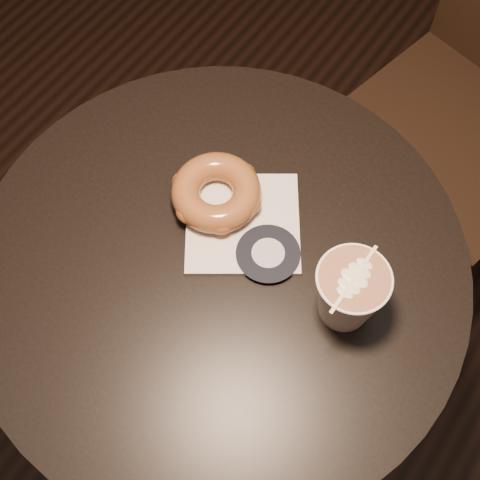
# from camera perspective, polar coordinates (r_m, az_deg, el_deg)

# --- Properties ---
(cafe_table) EXTENTS (0.70, 0.70, 0.75)m
(cafe_table) POSITION_cam_1_polar(r_m,az_deg,el_deg) (1.11, -1.53, -6.16)
(cafe_table) COLOR black
(cafe_table) RESTS_ON ground
(pastry_bag) EXTENTS (0.22, 0.22, 0.01)m
(pastry_bag) POSITION_cam_1_polar(r_m,az_deg,el_deg) (0.95, 0.24, 1.45)
(pastry_bag) COLOR silver
(pastry_bag) RESTS_ON cafe_table
(doughnut) EXTENTS (0.13, 0.13, 0.04)m
(doughnut) POSITION_cam_1_polar(r_m,az_deg,el_deg) (0.95, -2.04, 4.09)
(doughnut) COLOR brown
(doughnut) RESTS_ON pastry_bag
(latte_cup) EXTENTS (0.09, 0.09, 0.11)m
(latte_cup) POSITION_cam_1_polar(r_m,az_deg,el_deg) (0.86, 9.24, -4.58)
(latte_cup) COLOR white
(latte_cup) RESTS_ON cafe_table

